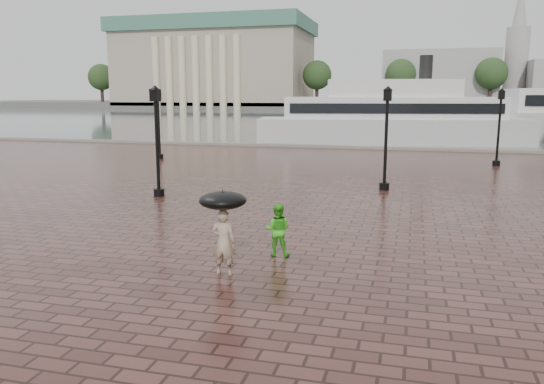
{
  "coord_description": "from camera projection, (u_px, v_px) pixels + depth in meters",
  "views": [
    {
      "loc": [
        4.18,
        -9.77,
        4.17
      ],
      "look_at": [
        0.29,
        4.75,
        1.4
      ],
      "focal_mm": 35.0,
      "sensor_mm": 36.0,
      "label": 1
    }
  ],
  "objects": [
    {
      "name": "quay_edge",
      "position": [
        358.0,
        149.0,
        41.5
      ],
      "size": [
        80.0,
        0.6,
        0.3
      ],
      "primitive_type": "cube",
      "color": "slate",
      "rests_on": "ground"
    },
    {
      "name": "adult_pedestrian",
      "position": [
        224.0,
        242.0,
        12.32
      ],
      "size": [
        0.58,
        0.39,
        1.58
      ],
      "primitive_type": "imported",
      "rotation": [
        0.0,
        0.0,
        3.16
      ],
      "color": "tan",
      "rests_on": "ground"
    },
    {
      "name": "far_trees",
      "position": [
        401.0,
        75.0,
        140.5
      ],
      "size": [
        188.0,
        8.0,
        13.5
      ],
      "color": "#2D2119",
      "rests_on": "ground"
    },
    {
      "name": "ground",
      "position": [
        200.0,
        297.0,
        11.1
      ],
      "size": [
        300.0,
        300.0,
        0.0
      ],
      "primitive_type": "plane",
      "color": "#371D19",
      "rests_on": "ground"
    },
    {
      "name": "harbour_water",
      "position": [
        392.0,
        117.0,
        98.5
      ],
      "size": [
        240.0,
        240.0,
        0.0
      ],
      "primitive_type": "plane",
      "color": "#424C50",
      "rests_on": "ground"
    },
    {
      "name": "umbrella",
      "position": [
        223.0,
        200.0,
        12.14
      ],
      "size": [
        1.1,
        1.1,
        1.11
      ],
      "color": "black",
      "rests_on": "ground"
    },
    {
      "name": "street_lamps",
      "position": [
        302.0,
        130.0,
        27.69
      ],
      "size": [
        21.44,
        14.44,
        4.4
      ],
      "color": "black",
      "rests_on": "ground"
    },
    {
      "name": "far_shore",
      "position": [
        401.0,
        105.0,
        162.92
      ],
      "size": [
        300.0,
        60.0,
        2.0
      ],
      "primitive_type": "cube",
      "color": "#4C4C47",
      "rests_on": "ground"
    },
    {
      "name": "museum",
      "position": [
        215.0,
        62.0,
        159.96
      ],
      "size": [
        57.0,
        32.5,
        26.0
      ],
      "color": "gray",
      "rests_on": "ground"
    },
    {
      "name": "child_pedestrian",
      "position": [
        278.0,
        230.0,
        13.83
      ],
      "size": [
        0.71,
        0.57,
        1.39
      ],
      "primitive_type": "imported",
      "rotation": [
        0.0,
        0.0,
        3.21
      ],
      "color": "green",
      "rests_on": "ground"
    },
    {
      "name": "ferry_near",
      "position": [
        391.0,
        118.0,
        45.29
      ],
      "size": [
        23.16,
        9.29,
        7.4
      ],
      "rotation": [
        0.0,
        0.0,
        0.18
      ],
      "color": "#B7B7B7",
      "rests_on": "ground"
    }
  ]
}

